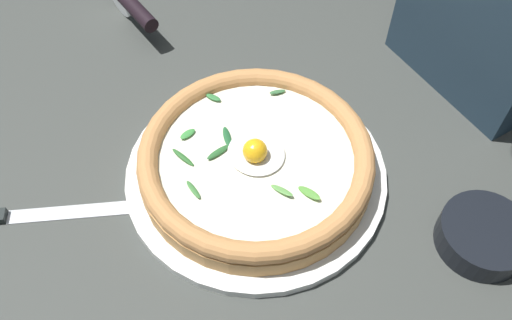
{
  "coord_description": "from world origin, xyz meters",
  "views": [
    {
      "loc": [
        0.29,
        -0.28,
        0.52
      ],
      "look_at": [
        0.03,
        -0.02,
        0.03
      ],
      "focal_mm": 37.15,
      "sensor_mm": 36.0,
      "label": 1
    }
  ],
  "objects_px": {
    "pizza": "(256,159)",
    "side_bowl": "(483,236)",
    "pizza_cutter": "(129,2)",
    "pepper_shaker": "(482,59)"
  },
  "relations": [
    {
      "from": "pizza_cutter",
      "to": "pepper_shaker",
      "type": "xyz_separation_m",
      "value": [
        0.42,
        0.27,
        -0.01
      ]
    },
    {
      "from": "pizza",
      "to": "pepper_shaker",
      "type": "distance_m",
      "value": 0.34
    },
    {
      "from": "pizza",
      "to": "side_bowl",
      "type": "bearing_deg",
      "value": 25.37
    },
    {
      "from": "pizza",
      "to": "side_bowl",
      "type": "height_order",
      "value": "pizza"
    },
    {
      "from": "pizza_cutter",
      "to": "pepper_shaker",
      "type": "bearing_deg",
      "value": 32.39
    },
    {
      "from": "side_bowl",
      "to": "pizza_cutter",
      "type": "xyz_separation_m",
      "value": [
        -0.56,
        -0.05,
        0.03
      ]
    },
    {
      "from": "side_bowl",
      "to": "pizza_cutter",
      "type": "bearing_deg",
      "value": -174.98
    },
    {
      "from": "side_bowl",
      "to": "pizza_cutter",
      "type": "height_order",
      "value": "pizza_cutter"
    },
    {
      "from": "side_bowl",
      "to": "pepper_shaker",
      "type": "relative_size",
      "value": 1.3
    },
    {
      "from": "pepper_shaker",
      "to": "pizza",
      "type": "bearing_deg",
      "value": -106.04
    }
  ]
}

